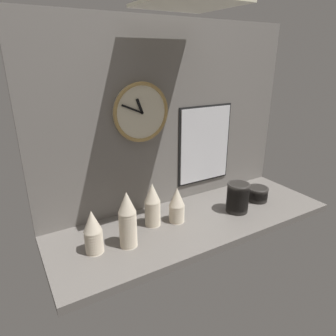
{
  "coord_description": "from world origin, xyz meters",
  "views": [
    {
      "loc": [
        -0.87,
        -1.2,
        0.85
      ],
      "look_at": [
        -0.15,
        0.04,
        0.32
      ],
      "focal_mm": 32.0,
      "sensor_mm": 36.0,
      "label": 1
    }
  ],
  "objects_px": {
    "cup_stack_center_left": "(152,204)",
    "bowl_stack_right": "(238,197)",
    "menu_board": "(205,145)",
    "bowl_stack_far_right": "(257,193)",
    "wall_clock": "(141,113)",
    "cup_stack_left": "(128,219)",
    "cup_stack_center": "(177,205)",
    "cup_stack_far_left": "(93,232)"
  },
  "relations": [
    {
      "from": "cup_stack_center_left",
      "to": "wall_clock",
      "type": "height_order",
      "value": "wall_clock"
    },
    {
      "from": "cup_stack_far_left",
      "to": "menu_board",
      "type": "xyz_separation_m",
      "value": [
        0.82,
        0.26,
        0.23
      ]
    },
    {
      "from": "cup_stack_far_left",
      "to": "bowl_stack_right",
      "type": "relative_size",
      "value": 1.23
    },
    {
      "from": "cup_stack_left",
      "to": "wall_clock",
      "type": "relative_size",
      "value": 0.89
    },
    {
      "from": "cup_stack_center_left",
      "to": "wall_clock",
      "type": "xyz_separation_m",
      "value": [
        0.03,
        0.17,
        0.46
      ]
    },
    {
      "from": "cup_stack_left",
      "to": "menu_board",
      "type": "distance_m",
      "value": 0.75
    },
    {
      "from": "bowl_stack_right",
      "to": "wall_clock",
      "type": "height_order",
      "value": "wall_clock"
    },
    {
      "from": "bowl_stack_far_right",
      "to": "wall_clock",
      "type": "bearing_deg",
      "value": 159.68
    },
    {
      "from": "bowl_stack_far_right",
      "to": "menu_board",
      "type": "distance_m",
      "value": 0.45
    },
    {
      "from": "bowl_stack_right",
      "to": "wall_clock",
      "type": "bearing_deg",
      "value": 147.97
    },
    {
      "from": "cup_stack_center",
      "to": "bowl_stack_far_right",
      "type": "bearing_deg",
      "value": -3.8
    },
    {
      "from": "wall_clock",
      "to": "menu_board",
      "type": "distance_m",
      "value": 0.5
    },
    {
      "from": "cup_stack_center_left",
      "to": "bowl_stack_right",
      "type": "xyz_separation_m",
      "value": [
        0.5,
        -0.11,
        -0.03
      ]
    },
    {
      "from": "bowl_stack_far_right",
      "to": "wall_clock",
      "type": "distance_m",
      "value": 0.89
    },
    {
      "from": "cup_stack_center_left",
      "to": "cup_stack_left",
      "type": "relative_size",
      "value": 0.85
    },
    {
      "from": "cup_stack_center_left",
      "to": "cup_stack_left",
      "type": "height_order",
      "value": "cup_stack_left"
    },
    {
      "from": "cup_stack_far_left",
      "to": "menu_board",
      "type": "distance_m",
      "value": 0.89
    },
    {
      "from": "cup_stack_center",
      "to": "cup_stack_far_left",
      "type": "height_order",
      "value": "cup_stack_far_left"
    },
    {
      "from": "bowl_stack_right",
      "to": "wall_clock",
      "type": "relative_size",
      "value": 0.55
    },
    {
      "from": "cup_stack_center",
      "to": "bowl_stack_far_right",
      "type": "distance_m",
      "value": 0.58
    },
    {
      "from": "cup_stack_center",
      "to": "wall_clock",
      "type": "xyz_separation_m",
      "value": [
        -0.1,
        0.21,
        0.48
      ]
    },
    {
      "from": "cup_stack_center_left",
      "to": "cup_stack_far_left",
      "type": "bearing_deg",
      "value": -167.36
    },
    {
      "from": "bowl_stack_far_right",
      "to": "menu_board",
      "type": "xyz_separation_m",
      "value": [
        -0.23,
        0.26,
        0.29
      ]
    },
    {
      "from": "cup_stack_left",
      "to": "cup_stack_center_left",
      "type": "bearing_deg",
      "value": 30.54
    },
    {
      "from": "menu_board",
      "to": "bowl_stack_right",
      "type": "bearing_deg",
      "value": -84.94
    },
    {
      "from": "cup_stack_center_left",
      "to": "bowl_stack_far_right",
      "type": "height_order",
      "value": "cup_stack_center_left"
    },
    {
      "from": "bowl_stack_right",
      "to": "wall_clock",
      "type": "distance_m",
      "value": 0.73
    },
    {
      "from": "bowl_stack_right",
      "to": "cup_stack_left",
      "type": "bearing_deg",
      "value": 179.7
    },
    {
      "from": "menu_board",
      "to": "cup_stack_left",
      "type": "bearing_deg",
      "value": -155.9
    },
    {
      "from": "wall_clock",
      "to": "cup_stack_far_left",
      "type": "bearing_deg",
      "value": -146.41
    },
    {
      "from": "cup_stack_left",
      "to": "menu_board",
      "type": "relative_size",
      "value": 0.58
    },
    {
      "from": "wall_clock",
      "to": "menu_board",
      "type": "bearing_deg",
      "value": 1.17
    },
    {
      "from": "wall_clock",
      "to": "cup_stack_center",
      "type": "bearing_deg",
      "value": -65.42
    },
    {
      "from": "cup_stack_left",
      "to": "bowl_stack_right",
      "type": "bearing_deg",
      "value": -0.3
    },
    {
      "from": "wall_clock",
      "to": "bowl_stack_far_right",
      "type": "bearing_deg",
      "value": -20.32
    },
    {
      "from": "wall_clock",
      "to": "menu_board",
      "type": "height_order",
      "value": "wall_clock"
    },
    {
      "from": "bowl_stack_far_right",
      "to": "cup_stack_left",
      "type": "bearing_deg",
      "value": -177.59
    },
    {
      "from": "cup_stack_center_left",
      "to": "menu_board",
      "type": "relative_size",
      "value": 0.49
    },
    {
      "from": "cup_stack_center",
      "to": "bowl_stack_far_right",
      "type": "xyz_separation_m",
      "value": [
        0.57,
        -0.04,
        -0.05
      ]
    },
    {
      "from": "cup_stack_center_left",
      "to": "cup_stack_left",
      "type": "bearing_deg",
      "value": -149.46
    },
    {
      "from": "cup_stack_center",
      "to": "wall_clock",
      "type": "bearing_deg",
      "value": 114.58
    },
    {
      "from": "bowl_stack_far_right",
      "to": "cup_stack_far_left",
      "type": "bearing_deg",
      "value": -179.79
    }
  ]
}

